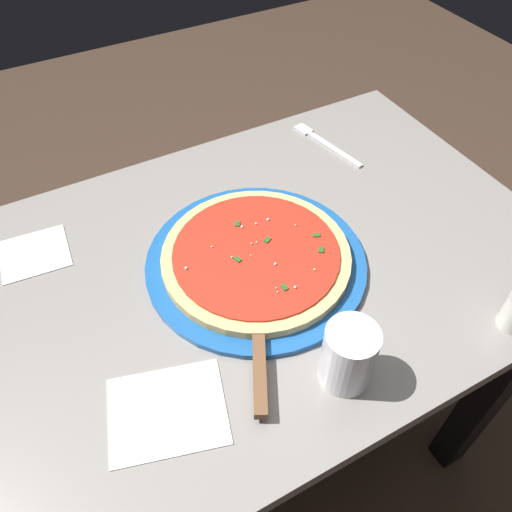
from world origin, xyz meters
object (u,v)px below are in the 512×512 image
(serving_plate, at_px, (256,262))
(cup_tall_drink, at_px, (348,356))
(pizza, at_px, (256,256))
(napkin_folded_right, at_px, (167,411))
(pizza_server, at_px, (259,347))
(napkin_loose_left, at_px, (34,254))
(fork, at_px, (324,143))

(serving_plate, relative_size, cup_tall_drink, 3.57)
(serving_plate, height_order, pizza, pizza)
(pizza, height_order, napkin_folded_right, pizza)
(napkin_folded_right, bearing_deg, pizza, 37.25)
(pizza_server, xyz_separation_m, cup_tall_drink, (0.09, -0.09, 0.04))
(napkin_loose_left, relative_size, fork, 0.60)
(pizza, height_order, napkin_loose_left, pizza)
(cup_tall_drink, xyz_separation_m, napkin_loose_left, (-0.33, 0.44, -0.05))
(serving_plate, relative_size, napkin_folded_right, 2.37)
(serving_plate, relative_size, pizza_server, 1.69)
(napkin_loose_left, xyz_separation_m, fork, (0.61, 0.03, 0.00))
(napkin_loose_left, height_order, fork, fork)
(serving_plate, height_order, napkin_loose_left, serving_plate)
(napkin_folded_right, relative_size, fork, 0.83)
(napkin_folded_right, xyz_separation_m, napkin_loose_left, (-0.09, 0.37, 0.00))
(pizza, bearing_deg, napkin_folded_right, -142.75)
(pizza_server, bearing_deg, napkin_folded_right, -172.15)
(pizza, xyz_separation_m, napkin_loose_left, (-0.32, 0.20, -0.02))
(cup_tall_drink, xyz_separation_m, fork, (0.28, 0.47, -0.05))
(pizza_server, distance_m, fork, 0.53)
(napkin_folded_right, xyz_separation_m, fork, (0.51, 0.40, 0.00))
(pizza_server, distance_m, cup_tall_drink, 0.13)
(pizza, xyz_separation_m, fork, (0.29, 0.23, -0.02))
(serving_plate, bearing_deg, napkin_loose_left, 148.22)
(serving_plate, bearing_deg, fork, 38.69)
(pizza, distance_m, pizza_server, 0.17)
(pizza, relative_size, cup_tall_drink, 3.03)
(serving_plate, xyz_separation_m, fork, (0.29, 0.23, -0.00))
(pizza_server, height_order, napkin_folded_right, pizza_server)
(napkin_folded_right, distance_m, napkin_loose_left, 0.38)
(cup_tall_drink, bearing_deg, fork, 59.44)
(serving_plate, height_order, fork, serving_plate)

